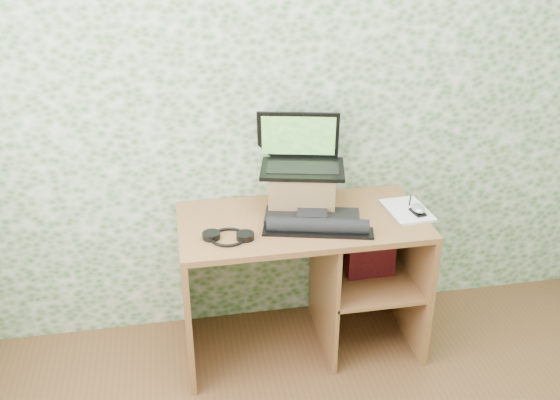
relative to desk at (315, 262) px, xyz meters
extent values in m
plane|color=silver|center=(-0.08, 0.28, 0.82)|extent=(3.50, 0.00, 3.50)
cube|color=brown|center=(-0.08, -0.03, 0.25)|extent=(1.20, 0.60, 0.03)
cube|color=brown|center=(-0.66, -0.03, -0.12)|extent=(0.03, 0.60, 0.72)
cube|color=brown|center=(0.51, -0.03, -0.12)|extent=(0.03, 0.60, 0.72)
cube|color=brown|center=(0.04, -0.03, -0.12)|extent=(0.02, 0.56, 0.72)
cube|color=brown|center=(0.27, -0.03, -0.10)|extent=(0.46, 0.56, 0.02)
cube|color=brown|center=(0.28, 0.26, -0.12)|extent=(0.48, 0.02, 0.72)
cube|color=brown|center=(-0.05, 0.12, 0.37)|extent=(0.37, 0.33, 0.19)
cube|color=black|center=(-0.05, 0.12, 0.47)|extent=(0.46, 0.36, 0.02)
cube|color=black|center=(-0.05, 0.10, 0.48)|extent=(0.38, 0.23, 0.00)
cube|color=black|center=(-0.05, 0.23, 0.61)|extent=(0.41, 0.16, 0.25)
cube|color=#2A5919|center=(-0.05, 0.22, 0.61)|extent=(0.37, 0.13, 0.22)
cube|color=black|center=(-0.03, -0.05, 0.29)|extent=(0.48, 0.27, 0.04)
cube|color=black|center=(-0.03, -0.05, 0.30)|extent=(0.18, 0.18, 0.06)
cylinder|color=black|center=(-0.03, -0.17, 0.30)|extent=(0.48, 0.19, 0.07)
cube|color=black|center=(-0.03, -0.17, 0.28)|extent=(0.53, 0.23, 0.01)
torus|color=black|center=(-0.45, -0.15, 0.28)|extent=(0.20, 0.20, 0.01)
cylinder|color=black|center=(-0.53, -0.14, 0.28)|extent=(0.08, 0.08, 0.03)
cylinder|color=black|center=(-0.38, -0.17, 0.28)|extent=(0.08, 0.08, 0.03)
cube|color=white|center=(0.45, -0.04, 0.28)|extent=(0.21, 0.29, 0.01)
ellipsoid|color=silver|center=(0.49, -0.09, 0.30)|extent=(0.07, 0.10, 0.03)
cylinder|color=black|center=(0.50, 0.05, 0.29)|extent=(0.06, 0.11, 0.01)
cube|color=maroon|center=(0.28, -0.03, 0.06)|extent=(0.25, 0.09, 0.30)
camera|label=1|loc=(-0.66, -2.64, 1.69)|focal=40.00mm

